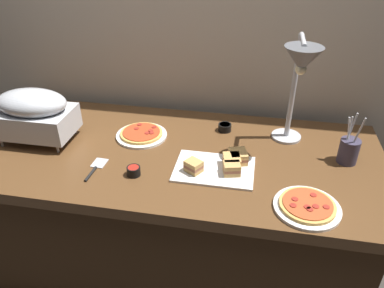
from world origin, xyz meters
TOP-DOWN VIEW (x-y plane):
  - ground_plane at (0.00, 0.00)m, footprint 8.00×8.00m
  - back_wall at (0.00, 0.50)m, footprint 4.40×0.04m
  - buffet_table at (0.00, 0.00)m, footprint 1.90×0.84m
  - chafing_dish at (-0.65, -0.01)m, footprint 0.35×0.22m
  - heat_lamp at (0.51, 0.08)m, footprint 0.15×0.32m
  - pizza_plate_front at (-0.18, 0.10)m, footprint 0.25×0.25m
  - pizza_plate_center at (0.58, -0.29)m, footprint 0.25×0.25m
  - sandwich_platter at (0.24, -0.10)m, footprint 0.33×0.24m
  - sauce_cup_near at (-0.11, -0.20)m, footprint 0.06×0.06m
  - sauce_cup_far at (0.21, 0.24)m, footprint 0.06×0.06m
  - utensil_holder at (0.77, 0.06)m, footprint 0.08×0.08m
  - serving_spatula at (-0.29, -0.19)m, footprint 0.06×0.17m

SIDE VIEW (x-z plane):
  - ground_plane at x=0.00m, z-range 0.00..0.00m
  - buffet_table at x=0.00m, z-range 0.01..0.77m
  - serving_spatula at x=-0.29m, z-range 0.76..0.77m
  - pizza_plate_front at x=-0.18m, z-range 0.76..0.79m
  - pizza_plate_center at x=0.58m, z-range 0.76..0.79m
  - sauce_cup_far at x=0.21m, z-range 0.76..0.80m
  - sauce_cup_near at x=-0.11m, z-range 0.76..0.80m
  - sandwich_platter at x=0.24m, z-range 0.75..0.81m
  - utensil_holder at x=0.77m, z-range 0.70..0.93m
  - chafing_dish at x=-0.65m, z-range 0.78..1.03m
  - heat_lamp at x=0.51m, z-range 0.90..1.41m
  - back_wall at x=0.00m, z-range 0.00..2.40m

